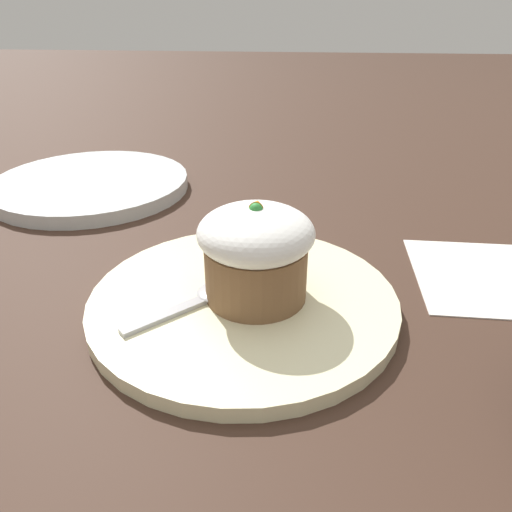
% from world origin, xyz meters
% --- Properties ---
extents(ground_plane, '(4.00, 4.00, 0.00)m').
position_xyz_m(ground_plane, '(0.00, 0.00, 0.00)').
color(ground_plane, '#3D281E').
extents(dessert_plate, '(0.26, 0.26, 0.01)m').
position_xyz_m(dessert_plate, '(0.00, 0.00, 0.01)').
color(dessert_plate, beige).
rests_on(dessert_plate, ground_plane).
extents(carrot_cake, '(0.09, 0.09, 0.09)m').
position_xyz_m(carrot_cake, '(0.00, -0.01, 0.06)').
color(carrot_cake, brown).
rests_on(carrot_cake, dessert_plate).
extents(spoon, '(0.09, 0.10, 0.01)m').
position_xyz_m(spoon, '(-0.01, 0.03, 0.02)').
color(spoon, '#B7B7BC').
rests_on(spoon, dessert_plate).
extents(side_plate, '(0.26, 0.26, 0.02)m').
position_xyz_m(side_plate, '(0.27, 0.24, 0.01)').
color(side_plate, silver).
rests_on(side_plate, ground_plane).
extents(paper_napkin, '(0.15, 0.12, 0.00)m').
position_xyz_m(paper_napkin, '(0.07, -0.22, 0.00)').
color(paper_napkin, white).
rests_on(paper_napkin, ground_plane).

